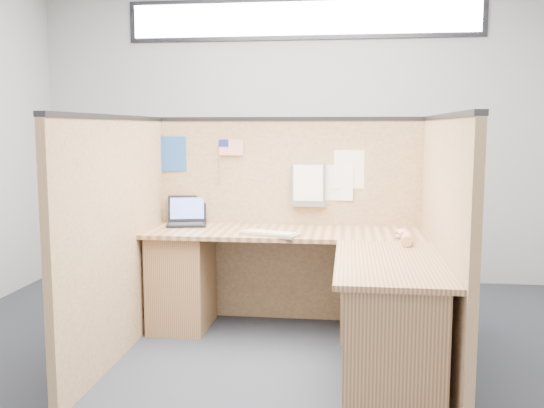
# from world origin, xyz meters

# --- Properties ---
(floor) EXTENTS (5.00, 5.00, 0.00)m
(floor) POSITION_xyz_m (0.00, 0.00, 0.00)
(floor) COLOR black
(floor) RESTS_ON ground
(wall_back) EXTENTS (5.00, 0.00, 5.00)m
(wall_back) POSITION_xyz_m (0.00, 2.25, 1.40)
(wall_back) COLOR #A0A2A5
(wall_back) RESTS_ON floor
(wall_front) EXTENTS (5.00, 0.00, 5.00)m
(wall_front) POSITION_xyz_m (0.00, -2.25, 1.40)
(wall_front) COLOR #A0A2A5
(wall_front) RESTS_ON floor
(clerestory_window) EXTENTS (3.30, 0.04, 0.38)m
(clerestory_window) POSITION_xyz_m (0.00, 2.23, 2.45)
(clerestory_window) COLOR #232328
(clerestory_window) RESTS_ON wall_back
(cubicle_partitions) EXTENTS (2.06, 1.83, 1.53)m
(cubicle_partitions) POSITION_xyz_m (0.00, 0.43, 0.77)
(cubicle_partitions) COLOR brown
(cubicle_partitions) RESTS_ON floor
(l_desk) EXTENTS (1.95, 1.75, 0.73)m
(l_desk) POSITION_xyz_m (0.18, 0.29, 0.39)
(l_desk) COLOR brown
(l_desk) RESTS_ON floor
(laptop) EXTENTS (0.33, 0.33, 0.21)m
(laptop) POSITION_xyz_m (-0.74, 0.87, 0.78)
(laptop) COLOR black
(laptop) RESTS_ON l_desk
(keyboard) EXTENTS (0.42, 0.26, 0.03)m
(keyboard) POSITION_xyz_m (-0.08, 0.48, 0.74)
(keyboard) COLOR gray
(keyboard) RESTS_ON l_desk
(mouse) EXTENTS (0.11, 0.08, 0.04)m
(mouse) POSITION_xyz_m (0.79, 0.48, 0.75)
(mouse) COLOR silver
(mouse) RESTS_ON l_desk
(hand_forearm) EXTENTS (0.10, 0.35, 0.07)m
(hand_forearm) POSITION_xyz_m (0.80, 0.35, 0.76)
(hand_forearm) COLOR tan
(hand_forearm) RESTS_ON l_desk
(blue_poster) EXTENTS (0.20, 0.01, 0.27)m
(blue_poster) POSITION_xyz_m (-0.88, 0.97, 1.25)
(blue_poster) COLOR #204894
(blue_poster) RESTS_ON cubicle_partitions
(american_flag) EXTENTS (0.19, 0.01, 0.32)m
(american_flag) POSITION_xyz_m (-0.45, 0.96, 1.29)
(american_flag) COLOR olive
(american_flag) RESTS_ON cubicle_partitions
(file_holder) EXTENTS (0.25, 0.05, 0.31)m
(file_holder) POSITION_xyz_m (0.15, 0.94, 1.03)
(file_holder) COLOR slate
(file_holder) RESTS_ON cubicle_partitions
(paper_left) EXTENTS (0.22, 0.02, 0.28)m
(paper_left) POSITION_xyz_m (0.44, 0.97, 1.15)
(paper_left) COLOR white
(paper_left) RESTS_ON cubicle_partitions
(paper_right) EXTENTS (0.21, 0.02, 0.26)m
(paper_right) POSITION_xyz_m (0.37, 0.97, 1.05)
(paper_right) COLOR white
(paper_right) RESTS_ON cubicle_partitions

